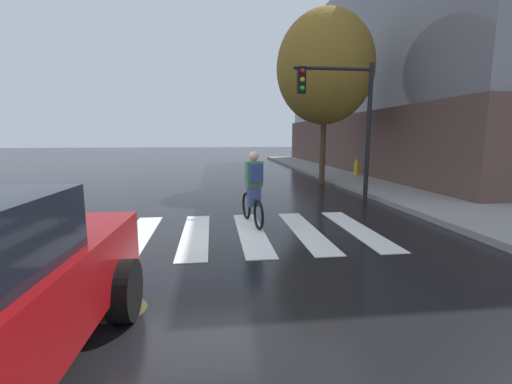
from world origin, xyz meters
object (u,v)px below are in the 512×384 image
manhole_cover (119,309)px  traffic_light_near (344,108)px  cyclist (254,189)px  fire_hydrant (357,167)px  street_tree_near (325,68)px

manhole_cover → traffic_light_near: (5.11, 6.36, 2.86)m
cyclist → traffic_light_near: traffic_light_near is taller
manhole_cover → cyclist: cyclist is taller
fire_hydrant → street_tree_near: 5.07m
manhole_cover → traffic_light_near: bearing=51.2°
street_tree_near → cyclist: bearing=-119.4°
cyclist → street_tree_near: (3.76, 6.67, 3.94)m
manhole_cover → cyclist: size_ratio=0.38×
cyclist → traffic_light_near: (3.08, 2.70, 2.02)m
fire_hydrant → street_tree_near: street_tree_near is taller
cyclist → fire_hydrant: size_ratio=2.18×
traffic_light_near → street_tree_near: size_ratio=0.59×
manhole_cover → fire_hydrant: bearing=56.0°
street_tree_near → traffic_light_near: bearing=-99.7°
cyclist → traffic_light_near: 4.57m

